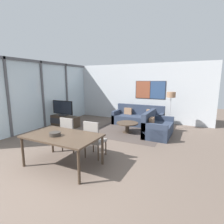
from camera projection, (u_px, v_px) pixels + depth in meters
The scene contains 14 objects.
ground_plane at pixel (38, 179), 3.62m from camera, with size 24.00×24.00×0.00m, color brown.
wall_back at pixel (136, 92), 8.71m from camera, with size 7.19×0.09×2.80m.
window_wall_left at pixel (42, 92), 7.37m from camera, with size 0.07×6.07×2.80m.
area_rug at pixel (127, 132), 6.83m from camera, with size 2.63×2.13×0.01m.
tv_console at pixel (63, 121), 7.83m from camera, with size 1.59×0.41×0.45m.
television at pixel (63, 108), 7.73m from camera, with size 1.08×0.20×0.67m.
sofa_main at pixel (138, 118), 7.97m from camera, with size 2.23×0.88×0.88m.
sofa_side at pixel (156, 128), 6.44m from camera, with size 0.88×1.54×0.88m.
coffee_table at pixel (127, 125), 6.77m from camera, with size 0.84×0.84×0.39m.
dining_table at pixel (62, 138), 4.07m from camera, with size 1.74×1.05×0.75m.
dining_chair_left at pixel (70, 133), 4.96m from camera, with size 0.46×0.46×0.99m.
dining_chair_centre at pixel (94, 138), 4.52m from camera, with size 0.46×0.46×0.99m.
fruit_bowl at pixel (55, 134), 4.00m from camera, with size 0.26×0.26×0.09m.
floor_lamp at pixel (171, 98), 7.04m from camera, with size 0.35×0.35×1.54m.
Camera 1 is at (2.85, -2.29, 2.02)m, focal length 28.00 mm.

